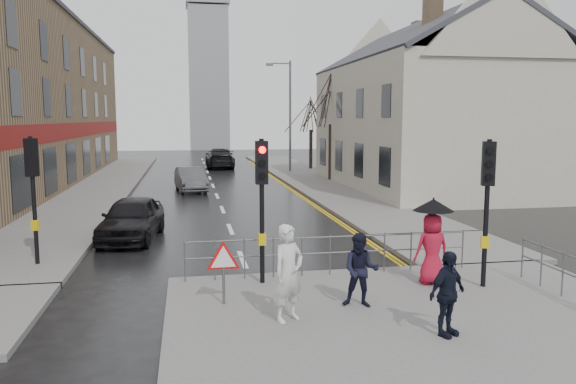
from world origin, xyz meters
name	(u,v)px	position (x,y,z in m)	size (l,w,h in m)	color
ground	(255,291)	(0.00, 0.00, 0.00)	(120.00, 120.00, 0.00)	black
near_pavement	(442,336)	(3.00, -3.50, 0.07)	(10.00, 9.00, 0.14)	#605E5B
left_pavement	(105,183)	(-6.50, 23.00, 0.07)	(4.00, 44.00, 0.14)	#605E5B
right_pavement	(305,176)	(6.50, 25.00, 0.07)	(4.00, 40.00, 0.14)	#605E5B
pavement_bridge_right	(454,248)	(6.50, 3.00, 0.07)	(4.00, 4.20, 0.14)	#605E5B
building_right_cream	(425,105)	(12.00, 18.00, 4.78)	(9.00, 16.40, 10.10)	#BDB8A5
church_tower	(209,80)	(1.50, 62.00, 9.00)	(5.00, 5.00, 18.00)	gray
traffic_signal_near_left	(262,185)	(0.20, 0.20, 2.46)	(0.28, 0.27, 3.40)	black
traffic_signal_near_right	(487,187)	(5.20, -1.00, 2.46)	(0.34, 0.33, 3.40)	black
traffic_signal_far_left	(33,178)	(-5.50, 3.00, 2.46)	(0.34, 0.33, 3.40)	black
guard_railing_front	(330,246)	(1.95, 0.60, 0.86)	(7.14, 0.04, 1.00)	#595B5E
warning_sign	(223,262)	(-0.80, -1.21, 1.04)	(0.80, 0.07, 1.35)	#595B5E
street_lamp	(288,109)	(5.82, 28.00, 4.71)	(1.83, 0.25, 8.00)	#595B5E
tree_near	(331,100)	(7.50, 22.00, 5.14)	(2.40, 2.40, 6.58)	#32251C
tree_far	(311,113)	(8.00, 30.00, 4.42)	(2.40, 2.40, 5.64)	#32251C
pedestrian_a	(289,273)	(0.36, -2.39, 1.08)	(0.68, 0.45, 1.88)	silver
pedestrian_b	(361,270)	(1.97, -1.85, 0.91)	(0.75, 0.58, 1.54)	black
pedestrian_with_umbrella	(432,237)	(4.10, -0.58, 1.25)	(0.96, 0.96, 2.01)	#A9132C
pedestrian_d	(447,294)	(3.00, -3.63, 0.91)	(0.90, 0.38, 1.54)	black
car_parked	(132,218)	(-3.34, 6.35, 0.71)	(1.69, 4.19, 1.43)	black
car_mid	(191,179)	(-1.32, 18.74, 0.66)	(1.40, 4.01, 1.32)	#444649
car_far	(220,158)	(1.14, 33.36, 0.80)	(2.24, 5.52, 1.60)	black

